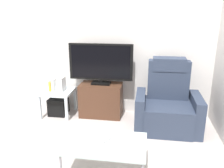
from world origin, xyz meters
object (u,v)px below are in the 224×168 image
at_px(recliner_armchair, 168,105).
at_px(book_middle, 54,85).
at_px(tv_stand, 101,100).
at_px(cell_phone, 105,140).
at_px(television, 101,63).
at_px(coffee_table, 105,145).
at_px(subwoofer_box, 58,106).
at_px(book_leftmost, 51,86).
at_px(side_table, 58,94).
at_px(game_console, 62,84).

bearing_deg(recliner_armchair, book_middle, 170.24).
relative_size(tv_stand, cell_phone, 4.80).
relative_size(television, book_middle, 5.28).
distance_m(tv_stand, coffee_table, 1.58).
distance_m(subwoofer_box, cell_phone, 1.81).
relative_size(subwoofer_box, cell_phone, 2.01).
height_order(book_leftmost, cell_phone, book_leftmost).
bearing_deg(coffee_table, television, 102.97).
bearing_deg(book_leftmost, tv_stand, 6.25).
distance_m(side_table, book_middle, 0.18).
bearing_deg(book_middle, coffee_table, -50.85).
height_order(subwoofer_box, coffee_table, coffee_table).
bearing_deg(tv_stand, book_leftmost, -173.75).
bearing_deg(book_middle, cell_phone, -50.30).
distance_m(tv_stand, book_middle, 0.86).
bearing_deg(recliner_armchair, subwoofer_box, 169.49).
height_order(tv_stand, game_console, game_console).
bearing_deg(game_console, coffee_table, -54.93).
height_order(book_leftmost, book_middle, book_middle).
relative_size(side_table, subwoofer_box, 1.79).
relative_size(book_middle, coffee_table, 0.23).
height_order(side_table, coffee_table, side_table).
distance_m(recliner_armchair, coffee_table, 1.47).
height_order(television, book_leftmost, television).
bearing_deg(subwoofer_box, game_console, 6.34).
bearing_deg(cell_phone, book_middle, 160.87).
bearing_deg(subwoofer_box, cell_phone, -51.95).
bearing_deg(television, cell_phone, -77.22).
height_order(television, side_table, television).
relative_size(television, coffee_table, 1.20).
distance_m(television, side_table, 0.95).
distance_m(side_table, game_console, 0.21).
relative_size(recliner_armchair, side_table, 2.00).
distance_m(game_console, coffee_table, 1.81).
xyz_separation_m(television, game_console, (-0.67, -0.08, -0.38)).
height_order(tv_stand, book_middle, book_middle).
xyz_separation_m(book_leftmost, coffee_table, (1.22, -1.44, -0.17)).
distance_m(recliner_armchair, game_console, 1.81).
relative_size(subwoofer_box, book_middle, 1.47).
bearing_deg(subwoofer_box, side_table, 161.57).
height_order(side_table, cell_phone, side_table).
bearing_deg(subwoofer_box, book_middle, -158.44).
bearing_deg(tv_stand, subwoofer_box, -174.42).
relative_size(subwoofer_box, game_console, 1.28).
relative_size(book_leftmost, game_console, 0.71).
xyz_separation_m(television, recliner_armchair, (1.12, -0.30, -0.57)).
xyz_separation_m(recliner_armchair, game_console, (-1.79, 0.22, 0.19)).
xyz_separation_m(side_table, book_leftmost, (-0.10, -0.02, 0.15)).
bearing_deg(tv_stand, cell_phone, -77.07).
distance_m(subwoofer_box, book_leftmost, 0.39).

